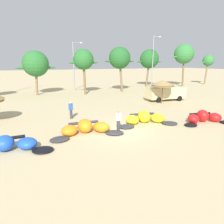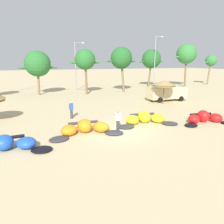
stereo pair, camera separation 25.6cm
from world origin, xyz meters
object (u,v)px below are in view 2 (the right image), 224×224
at_px(kite_center, 145,119).
at_px(parked_van, 166,93).
at_px(kite_left, 4,146).
at_px(palm_right_of_gap, 151,59).
at_px(beach_umbrella_middle, 164,83).
at_px(kite_right_of_center, 205,118).
at_px(lamppost_west_center, 76,64).
at_px(kite_left_of_center, 85,128).
at_px(person_by_umbrellas, 71,110).
at_px(palm_center_right, 121,58).
at_px(palm_center_left, 85,60).
at_px(palm_right, 186,54).
at_px(palm_left_of_gap, 38,64).
at_px(lamppost_east_center, 155,60).
at_px(palm_rightmost, 211,61).
at_px(person_near_kites, 118,121).

distance_m(kite_center, parked_van, 11.40).
relative_size(kite_left, palm_right_of_gap, 0.72).
relative_size(beach_umbrella_middle, palm_right_of_gap, 0.38).
distance_m(kite_right_of_center, parked_van, 10.33).
height_order(kite_center, parked_van, parked_van).
bearing_deg(palm_right_of_gap, parked_van, -115.91).
bearing_deg(lamppost_west_center, kite_left_of_center, -102.02).
height_order(parked_van, person_by_umbrellas, parked_van).
height_order(kite_left, palm_center_right, palm_center_right).
bearing_deg(beach_umbrella_middle, person_by_umbrellas, -168.64).
xyz_separation_m(kite_right_of_center, palm_center_left, (-5.10, 19.34, 5.00)).
bearing_deg(parked_van, kite_left_of_center, -148.18).
bearing_deg(palm_right, person_by_umbrellas, -150.01).
bearing_deg(parked_van, palm_center_right, 102.28).
distance_m(palm_left_of_gap, lamppost_east_center, 22.14).
relative_size(kite_left_of_center, palm_right, 0.64).
relative_size(palm_left_of_gap, lamppost_west_center, 0.80).
relative_size(palm_right_of_gap, lamppost_west_center, 0.90).
relative_size(parked_van, lamppost_west_center, 0.62).
height_order(kite_right_of_center, palm_right_of_gap, palm_right_of_gap).
height_order(palm_center_left, palm_rightmost, palm_center_left).
height_order(person_near_kites, palm_right_of_gap, palm_right_of_gap).
distance_m(person_near_kites, lamppost_west_center, 24.47).
bearing_deg(palm_rightmost, kite_right_of_center, -138.00).
distance_m(kite_center, palm_center_left, 18.23).
height_order(kite_center, person_near_kites, person_near_kites).
bearing_deg(palm_right_of_gap, palm_right, -26.97).
xyz_separation_m(person_by_umbrellas, palm_left_of_gap, (-1.71, 15.86, 3.97)).
relative_size(kite_right_of_center, palm_center_right, 0.62).
relative_size(kite_left, kite_center, 1.05).
distance_m(kite_left, palm_right, 39.04).
distance_m(kite_left, kite_right_of_center, 15.42).
bearing_deg(lamppost_east_center, palm_right, -9.89).
bearing_deg(kite_center, kite_left_of_center, -175.39).
relative_size(person_by_umbrellas, palm_left_of_gap, 0.24).
relative_size(palm_right, palm_rightmost, 1.30).
bearing_deg(kite_right_of_center, palm_rightmost, 42.00).
distance_m(kite_right_of_center, palm_center_left, 20.61).
bearing_deg(palm_right, palm_right_of_gap, 153.03).
distance_m(palm_center_right, lamppost_east_center, 9.43).
xyz_separation_m(palm_left_of_gap, palm_right_of_gap, (22.50, 2.91, 0.87)).
bearing_deg(beach_umbrella_middle, kite_left_of_center, -150.18).
bearing_deg(palm_right_of_gap, palm_center_right, -151.21).
xyz_separation_m(palm_left_of_gap, lamppost_east_center, (22.11, 0.89, 0.76)).
xyz_separation_m(lamppost_west_center, lamppost_east_center, (15.29, -2.37, 0.74)).
bearing_deg(palm_left_of_gap, person_by_umbrellas, -83.83).
relative_size(person_near_kites, palm_left_of_gap, 0.24).
bearing_deg(person_near_kites, kite_left, -174.28).
xyz_separation_m(kite_center, palm_center_right, (6.03, 17.64, 5.30)).
distance_m(kite_left, palm_left_of_gap, 22.22).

